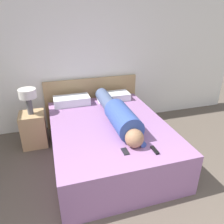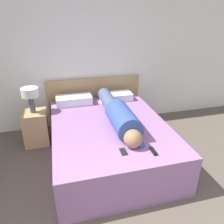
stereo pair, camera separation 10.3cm
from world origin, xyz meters
TOP-DOWN VIEW (x-y plane):
  - wall_back at (0.00, 3.46)m, footprint 6.29×0.06m
  - bed at (0.19, 2.28)m, footprint 1.57×2.05m
  - headboard at (0.19, 3.39)m, footprint 1.69×0.04m
  - nightstand at (-0.87, 2.93)m, footprint 0.38×0.36m
  - table_lamp at (-0.87, 2.93)m, footprint 0.25×0.25m
  - person_lying at (0.31, 2.24)m, footprint 0.32×1.64m
  - pillow_near_headboard at (-0.22, 3.11)m, footprint 0.59×0.29m
  - pillow_second at (0.51, 3.11)m, footprint 0.56×0.29m
  - tv_remote at (0.50, 1.50)m, footprint 0.04×0.15m
  - cell_phone at (0.18, 1.58)m, footprint 0.06×0.13m

SIDE VIEW (x-z plane):
  - bed at x=0.19m, z-range 0.00..0.55m
  - nightstand at x=-0.87m, z-range 0.00..0.55m
  - headboard at x=0.19m, z-range 0.00..0.89m
  - cell_phone at x=0.18m, z-range 0.55..0.56m
  - tv_remote at x=0.50m, z-range 0.55..0.58m
  - pillow_second at x=0.51m, z-range 0.55..0.67m
  - pillow_near_headboard at x=-0.22m, z-range 0.55..0.69m
  - person_lying at x=0.31m, z-range 0.53..0.85m
  - table_lamp at x=-0.87m, z-range 0.65..1.05m
  - wall_back at x=0.00m, z-range 0.00..2.60m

